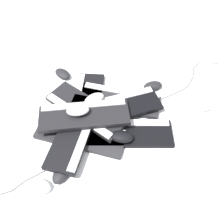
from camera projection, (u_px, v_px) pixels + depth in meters
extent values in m
plane|color=white|center=(106.00, 106.00, 1.35)|extent=(3.20, 3.20, 0.00)
cube|color=#232326|center=(119.00, 101.00, 1.36)|extent=(0.33, 0.46, 0.02)
cube|color=silver|center=(121.00, 91.00, 1.38)|extent=(0.22, 0.39, 0.01)
cube|color=black|center=(87.00, 104.00, 1.35)|extent=(0.44, 0.38, 0.02)
cube|color=#B2B5BA|center=(76.00, 101.00, 1.34)|extent=(0.36, 0.28, 0.01)
cube|color=#232326|center=(81.00, 135.00, 1.23)|extent=(0.32, 0.46, 0.02)
cube|color=silver|center=(84.00, 124.00, 1.25)|extent=(0.21, 0.39, 0.01)
cube|color=black|center=(128.00, 134.00, 1.23)|extent=(0.40, 0.43, 0.02)
cube|color=silver|center=(127.00, 123.00, 1.25)|extent=(0.30, 0.34, 0.01)
cube|color=black|center=(75.00, 131.00, 1.20)|extent=(0.46, 0.33, 0.02)
cube|color=#B2B5BA|center=(86.00, 132.00, 1.18)|extent=(0.39, 0.22, 0.01)
cube|color=black|center=(86.00, 110.00, 1.28)|extent=(0.17, 0.45, 0.02)
cube|color=silver|center=(78.00, 115.00, 1.25)|extent=(0.06, 0.42, 0.01)
cube|color=black|center=(84.00, 116.00, 1.22)|extent=(0.42, 0.41, 0.02)
cube|color=#B2B5BA|center=(83.00, 105.00, 1.25)|extent=(0.33, 0.31, 0.01)
cube|color=black|center=(119.00, 108.00, 1.29)|extent=(0.45, 0.35, 0.02)
cube|color=#B2B5BA|center=(115.00, 98.00, 1.31)|extent=(0.38, 0.25, 0.01)
ellipsoid|color=#B7B7BC|center=(78.00, 110.00, 1.20)|extent=(0.13, 0.12, 0.04)
ellipsoid|color=black|center=(62.00, 173.00, 1.10)|extent=(0.12, 0.10, 0.04)
ellipsoid|color=black|center=(62.00, 74.00, 1.48)|extent=(0.07, 0.11, 0.04)
ellipsoid|color=black|center=(153.00, 86.00, 1.42)|extent=(0.13, 0.11, 0.04)
ellipsoid|color=silver|center=(200.00, 105.00, 1.33)|extent=(0.10, 0.13, 0.04)
ellipsoid|color=silver|center=(94.00, 99.00, 1.28)|extent=(0.12, 0.09, 0.04)
ellipsoid|color=silver|center=(39.00, 186.00, 1.06)|extent=(0.10, 0.13, 0.04)
ellipsoid|color=black|center=(122.00, 137.00, 1.18)|extent=(0.11, 0.13, 0.04)
cylinder|color=#59595B|center=(170.00, 95.00, 1.40)|extent=(0.09, 0.04, 0.01)
cylinder|color=#59595B|center=(183.00, 89.00, 1.42)|extent=(0.09, 0.03, 0.01)
cylinder|color=#59595B|center=(191.00, 81.00, 1.46)|extent=(0.09, 0.03, 0.01)
cylinder|color=#59595B|center=(193.00, 73.00, 1.51)|extent=(0.06, 0.04, 0.01)
cylinder|color=#59595B|center=(196.00, 66.00, 1.55)|extent=(0.07, 0.01, 0.01)
cylinder|color=#59595B|center=(205.00, 63.00, 1.56)|extent=(0.04, 0.07, 0.01)
cylinder|color=#59595B|center=(215.00, 63.00, 1.56)|extent=(0.04, 0.04, 0.01)
sphere|color=#59595B|center=(163.00, 98.00, 1.38)|extent=(0.01, 0.01, 0.01)
sphere|color=#59595B|center=(177.00, 92.00, 1.41)|extent=(0.01, 0.01, 0.01)
sphere|color=#59595B|center=(188.00, 86.00, 1.44)|extent=(0.01, 0.01, 0.01)
sphere|color=#59595B|center=(193.00, 76.00, 1.49)|extent=(0.01, 0.01, 0.01)
sphere|color=#59595B|center=(193.00, 69.00, 1.53)|extent=(0.01, 0.01, 0.01)
sphere|color=#59595B|center=(199.00, 62.00, 1.56)|extent=(0.01, 0.01, 0.01)
sphere|color=#59595B|center=(211.00, 64.00, 1.56)|extent=(0.01, 0.01, 0.01)
sphere|color=#59595B|center=(218.00, 63.00, 1.56)|extent=(0.01, 0.01, 0.01)
cylinder|color=#59595B|center=(59.00, 143.00, 1.21)|extent=(0.07, 0.05, 0.01)
cylinder|color=#59595B|center=(51.00, 160.00, 1.15)|extent=(0.11, 0.05, 0.01)
cylinder|color=#59595B|center=(34.00, 176.00, 1.10)|extent=(0.10, 0.04, 0.01)
cylinder|color=#59595B|center=(18.00, 186.00, 1.08)|extent=(0.06, 0.01, 0.01)
cylinder|color=#59595B|center=(2.00, 194.00, 1.06)|extent=(0.08, 0.05, 0.01)
sphere|color=#59595B|center=(61.00, 136.00, 1.23)|extent=(0.01, 0.01, 0.01)
sphere|color=#59595B|center=(57.00, 149.00, 1.19)|extent=(0.01, 0.01, 0.01)
sphere|color=#59595B|center=(44.00, 171.00, 1.12)|extent=(0.01, 0.01, 0.01)
sphere|color=#59595B|center=(23.00, 182.00, 1.09)|extent=(0.01, 0.01, 0.01)
sphere|color=#59595B|center=(12.00, 190.00, 1.06)|extent=(0.01, 0.01, 0.01)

